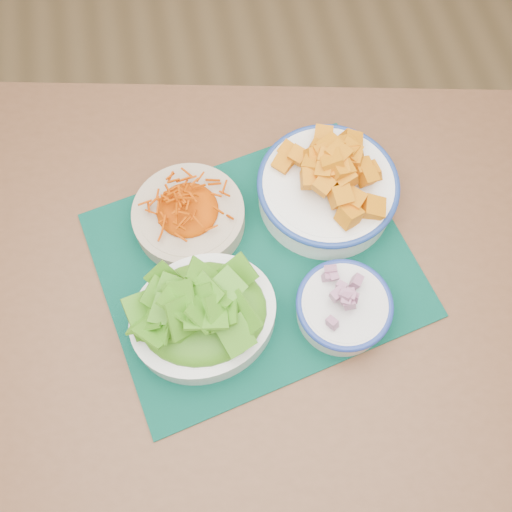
{
  "coord_description": "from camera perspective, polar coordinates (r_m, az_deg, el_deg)",
  "views": [
    {
      "loc": [
        0.23,
        -0.07,
        1.61
      ],
      "look_at": [
        0.3,
        0.28,
        0.78
      ],
      "focal_mm": 40.0,
      "sensor_mm": 36.0,
      "label": 1
    }
  ],
  "objects": [
    {
      "name": "placemat",
      "position": [
        0.93,
        0.0,
        -0.79
      ],
      "size": [
        0.56,
        0.49,
        0.0
      ],
      "primitive_type": "cube",
      "rotation": [
        0.0,
        0.0,
        0.21
      ],
      "color": "#022D24",
      "rests_on": "table"
    },
    {
      "name": "carrot_bowl",
      "position": [
        0.93,
        -6.79,
        4.26
      ],
      "size": [
        0.24,
        0.24,
        0.07
      ],
      "rotation": [
        0.0,
        0.0,
        -0.42
      ],
      "color": "#C0AC8F",
      "rests_on": "placemat"
    },
    {
      "name": "onion_bowl",
      "position": [
        0.87,
        8.8,
        -4.93
      ],
      "size": [
        0.18,
        0.18,
        0.08
      ],
      "rotation": [
        0.0,
        0.0,
        0.41
      ],
      "color": "silver",
      "rests_on": "placemat"
    },
    {
      "name": "ground",
      "position": [
        1.62,
        -9.12,
        -22.13
      ],
      "size": [
        4.0,
        4.0,
        0.0
      ],
      "primitive_type": "plane",
      "color": "#9E7B4C",
      "rests_on": "ground"
    },
    {
      "name": "table",
      "position": [
        1.01,
        0.69,
        -4.54
      ],
      "size": [
        1.31,
        1.01,
        0.75
      ],
      "rotation": [
        0.0,
        0.0,
        -0.21
      ],
      "color": "brown",
      "rests_on": "ground"
    },
    {
      "name": "squash_bowl",
      "position": [
        0.94,
        7.25,
        7.2
      ],
      "size": [
        0.24,
        0.24,
        0.11
      ],
      "rotation": [
        0.0,
        0.0,
        -0.07
      ],
      "color": "white",
      "rests_on": "placemat"
    },
    {
      "name": "lettuce_bowl",
      "position": [
        0.85,
        -5.36,
        -5.68
      ],
      "size": [
        0.26,
        0.23,
        0.11
      ],
      "rotation": [
        0.0,
        0.0,
        0.23
      ],
      "color": "white",
      "rests_on": "placemat"
    }
  ]
}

